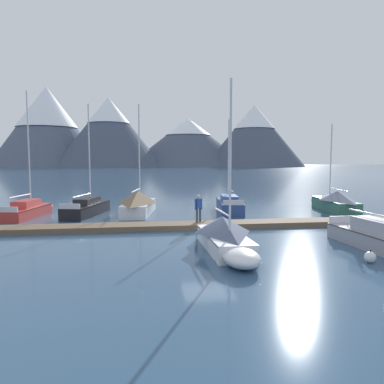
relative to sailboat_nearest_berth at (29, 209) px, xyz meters
name	(u,v)px	position (x,y,z in m)	size (l,w,h in m)	color
ground_plane	(208,243)	(11.52, -9.98, -0.51)	(700.00, 700.00, 0.00)	#2D4C6B
mountain_west_summit	(47,124)	(-57.92, 229.00, 28.48)	(75.72, 75.72, 54.58)	#4C566B
mountain_central_massif	(109,131)	(-14.94, 212.75, 22.90)	(71.29, 71.29, 45.34)	#424C60
mountain_shoulder_ridge	(188,142)	(40.33, 234.90, 17.59)	(91.35, 91.35, 35.20)	#424C60
mountain_east_summit	(254,135)	(83.94, 212.76, 21.63)	(69.91, 69.91, 42.74)	#424C60
dock	(196,225)	(11.52, -5.98, -0.36)	(27.77, 1.95, 0.30)	brown
sailboat_nearest_berth	(29,209)	(0.00, 0.00, 0.00)	(2.49, 6.42, 9.10)	#B2332D
sailboat_second_berth	(90,207)	(4.23, 0.50, 0.03)	(3.09, 7.08, 8.31)	black
sailboat_mid_dock_port	(139,202)	(7.99, 0.23, 0.35)	(2.82, 6.94, 8.37)	silver
sailboat_mid_dock_starboard	(226,236)	(12.01, -11.69, 0.19)	(1.97, 6.11, 7.45)	white
sailboat_far_berth	(229,204)	(15.17, 0.88, 0.04)	(2.48, 7.21, 7.39)	navy
sailboat_outer_slip	(380,238)	(19.00, -12.45, 0.03)	(1.87, 6.16, 7.14)	#93939E
sailboat_end_of_dock	(333,201)	(23.64, -0.24, 0.28)	(2.75, 7.41, 7.09)	#336B56
person_on_dock	(199,206)	(11.70, -5.72, 0.75)	(0.51, 0.39, 1.69)	#384256
mooring_buoy_channel_marker	(370,257)	(17.34, -14.21, -0.28)	(0.45, 0.45, 0.53)	white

